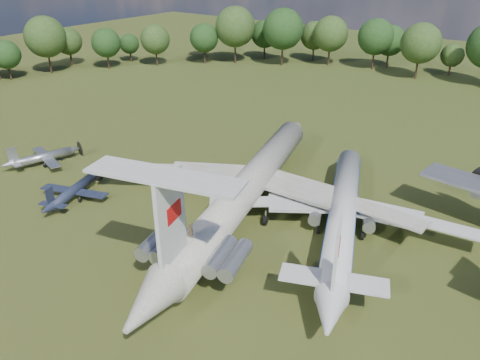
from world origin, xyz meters
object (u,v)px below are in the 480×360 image
Objects in this scene: il62_airliner at (247,193)px; small_prop_west at (73,194)px; tu104_jet at (342,216)px; person_on_il62 at (191,231)px; small_prop_northwest at (43,159)px.

il62_airliner is 24.21m from small_prop_west.
person_on_il62 reaches higher than tu104_jet.
small_prop_northwest is at bearing 170.38° from tu104_jet.
small_prop_west is 26.09m from person_on_il62.
person_on_il62 is (4.14, -15.27, 3.67)m from il62_airliner.
person_on_il62 reaches higher than small_prop_northwest.
tu104_jet is at bearing 4.51° from small_prop_west.
tu104_jet is 36.30m from small_prop_west.
tu104_jet is (12.11, 2.87, -0.62)m from il62_airliner.
small_prop_northwest is 40.20m from person_on_il62.
person_on_il62 reaches higher than small_prop_west.
il62_airliner is 1.31× the size of tu104_jet.
il62_airliner is at bearing 171.54° from tu104_jet.
il62_airliner reaches higher than tu104_jet.
person_on_il62 is at bearing -135.50° from tu104_jet.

